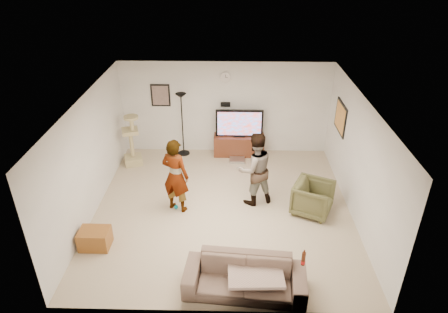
{
  "coord_description": "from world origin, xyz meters",
  "views": [
    {
      "loc": [
        0.2,
        -7.1,
        5.18
      ],
      "look_at": [
        0.02,
        0.2,
        1.18
      ],
      "focal_mm": 31.92,
      "sensor_mm": 36.0,
      "label": 1
    }
  ],
  "objects_px": {
    "person_left": "(175,176)",
    "beer_bottle": "(303,259)",
    "cat_tree": "(131,140)",
    "person_right": "(255,169)",
    "tv_stand": "(239,145)",
    "tv": "(239,123)",
    "armchair": "(313,198)",
    "floor_lamp": "(182,125)",
    "side_table": "(95,238)",
    "sofa": "(245,277)"
  },
  "relations": [
    {
      "from": "tv_stand",
      "to": "tv",
      "type": "distance_m",
      "value": 0.65
    },
    {
      "from": "tv_stand",
      "to": "armchair",
      "type": "height_order",
      "value": "armchair"
    },
    {
      "from": "person_right",
      "to": "sofa",
      "type": "relative_size",
      "value": 0.84
    },
    {
      "from": "cat_tree",
      "to": "sofa",
      "type": "bearing_deg",
      "value": -56.36
    },
    {
      "from": "armchair",
      "to": "sofa",
      "type": "bearing_deg",
      "value": 170.84
    },
    {
      "from": "cat_tree",
      "to": "sofa",
      "type": "distance_m",
      "value": 5.1
    },
    {
      "from": "person_right",
      "to": "cat_tree",
      "type": "bearing_deg",
      "value": -49.3
    },
    {
      "from": "floor_lamp",
      "to": "cat_tree",
      "type": "bearing_deg",
      "value": -155.45
    },
    {
      "from": "beer_bottle",
      "to": "side_table",
      "type": "xyz_separation_m",
      "value": [
        -3.75,
        1.01,
        -0.52
      ]
    },
    {
      "from": "person_right",
      "to": "beer_bottle",
      "type": "height_order",
      "value": "person_right"
    },
    {
      "from": "tv",
      "to": "person_left",
      "type": "height_order",
      "value": "person_left"
    },
    {
      "from": "cat_tree",
      "to": "person_right",
      "type": "bearing_deg",
      "value": -28.27
    },
    {
      "from": "floor_lamp",
      "to": "beer_bottle",
      "type": "relative_size",
      "value": 6.89
    },
    {
      "from": "sofa",
      "to": "beer_bottle",
      "type": "xyz_separation_m",
      "value": [
        0.92,
        0.0,
        0.42
      ]
    },
    {
      "from": "person_left",
      "to": "beer_bottle",
      "type": "relative_size",
      "value": 6.7
    },
    {
      "from": "tv_stand",
      "to": "person_left",
      "type": "distance_m",
      "value": 2.93
    },
    {
      "from": "tv",
      "to": "armchair",
      "type": "relative_size",
      "value": 1.58
    },
    {
      "from": "armchair",
      "to": "floor_lamp",
      "type": "bearing_deg",
      "value": 74.47
    },
    {
      "from": "person_left",
      "to": "cat_tree",
      "type": "bearing_deg",
      "value": -31.35
    },
    {
      "from": "floor_lamp",
      "to": "beer_bottle",
      "type": "distance_m",
      "value": 5.42
    },
    {
      "from": "floor_lamp",
      "to": "cat_tree",
      "type": "height_order",
      "value": "floor_lamp"
    },
    {
      "from": "cat_tree",
      "to": "beer_bottle",
      "type": "xyz_separation_m",
      "value": [
        3.74,
        -4.24,
        0.03
      ]
    },
    {
      "from": "cat_tree",
      "to": "beer_bottle",
      "type": "height_order",
      "value": "cat_tree"
    },
    {
      "from": "cat_tree",
      "to": "beer_bottle",
      "type": "distance_m",
      "value": 5.65
    },
    {
      "from": "tv",
      "to": "sofa",
      "type": "distance_m",
      "value": 4.85
    },
    {
      "from": "tv_stand",
      "to": "armchair",
      "type": "bearing_deg",
      "value": -59.13
    },
    {
      "from": "tv",
      "to": "sofa",
      "type": "xyz_separation_m",
      "value": [
        0.05,
        -4.8,
        -0.63
      ]
    },
    {
      "from": "person_right",
      "to": "armchair",
      "type": "relative_size",
      "value": 2.13
    },
    {
      "from": "person_right",
      "to": "side_table",
      "type": "xyz_separation_m",
      "value": [
        -3.08,
        -1.57,
        -0.65
      ]
    },
    {
      "from": "tv_stand",
      "to": "cat_tree",
      "type": "relative_size",
      "value": 0.98
    },
    {
      "from": "floor_lamp",
      "to": "tv_stand",
      "type": "bearing_deg",
      "value": -0.2
    },
    {
      "from": "beer_bottle",
      "to": "side_table",
      "type": "height_order",
      "value": "beer_bottle"
    },
    {
      "from": "tv_stand",
      "to": "beer_bottle",
      "type": "height_order",
      "value": "beer_bottle"
    },
    {
      "from": "person_left",
      "to": "person_right",
      "type": "xyz_separation_m",
      "value": [
        1.67,
        0.31,
        0.0
      ]
    },
    {
      "from": "tv_stand",
      "to": "person_right",
      "type": "height_order",
      "value": "person_right"
    },
    {
      "from": "tv",
      "to": "cat_tree",
      "type": "height_order",
      "value": "cat_tree"
    },
    {
      "from": "cat_tree",
      "to": "side_table",
      "type": "relative_size",
      "value": 2.43
    },
    {
      "from": "beer_bottle",
      "to": "armchair",
      "type": "relative_size",
      "value": 0.32
    },
    {
      "from": "tv_stand",
      "to": "tv",
      "type": "height_order",
      "value": "tv"
    },
    {
      "from": "floor_lamp",
      "to": "person_left",
      "type": "distance_m",
      "value": 2.54
    },
    {
      "from": "beer_bottle",
      "to": "cat_tree",
      "type": "bearing_deg",
      "value": 131.46
    },
    {
      "from": "side_table",
      "to": "person_right",
      "type": "bearing_deg",
      "value": 26.95
    },
    {
      "from": "tv_stand",
      "to": "person_left",
      "type": "xyz_separation_m",
      "value": [
        -1.36,
        -2.53,
        0.56
      ]
    },
    {
      "from": "tv_stand",
      "to": "person_left",
      "type": "relative_size",
      "value": 0.8
    },
    {
      "from": "person_left",
      "to": "side_table",
      "type": "height_order",
      "value": "person_left"
    },
    {
      "from": "side_table",
      "to": "tv",
      "type": "bearing_deg",
      "value": 53.84
    },
    {
      "from": "person_left",
      "to": "person_right",
      "type": "distance_m",
      "value": 1.7
    },
    {
      "from": "beer_bottle",
      "to": "armchair",
      "type": "xyz_separation_m",
      "value": [
        0.57,
        2.22,
        -0.35
      ]
    },
    {
      "from": "person_right",
      "to": "sofa",
      "type": "xyz_separation_m",
      "value": [
        -0.26,
        -2.58,
        -0.55
      ]
    },
    {
      "from": "sofa",
      "to": "beer_bottle",
      "type": "relative_size",
      "value": 8.03
    }
  ]
}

